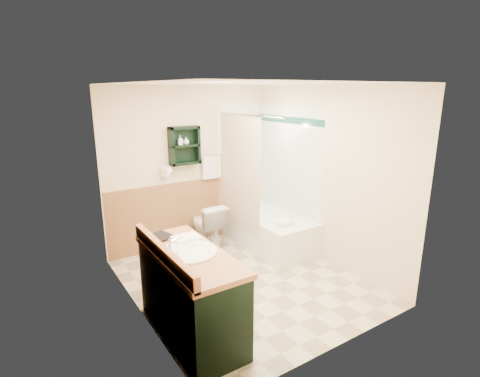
# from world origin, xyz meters

# --- Properties ---
(floor) EXTENTS (3.00, 3.00, 0.00)m
(floor) POSITION_xyz_m (0.00, 0.00, 0.00)
(floor) COLOR beige
(floor) RESTS_ON ground
(back_wall) EXTENTS (2.60, 0.04, 2.40)m
(back_wall) POSITION_xyz_m (0.00, 1.52, 1.20)
(back_wall) COLOR #F4E4BF
(back_wall) RESTS_ON ground
(left_wall) EXTENTS (0.04, 3.00, 2.40)m
(left_wall) POSITION_xyz_m (-1.32, 0.00, 1.20)
(left_wall) COLOR #F4E4BF
(left_wall) RESTS_ON ground
(right_wall) EXTENTS (0.04, 3.00, 2.40)m
(right_wall) POSITION_xyz_m (1.32, 0.00, 1.20)
(right_wall) COLOR #F4E4BF
(right_wall) RESTS_ON ground
(ceiling) EXTENTS (2.60, 3.00, 0.04)m
(ceiling) POSITION_xyz_m (0.00, 0.00, 2.42)
(ceiling) COLOR white
(ceiling) RESTS_ON back_wall
(wainscot_left) EXTENTS (2.98, 2.98, 1.00)m
(wainscot_left) POSITION_xyz_m (-1.29, 0.00, 0.50)
(wainscot_left) COLOR #A67343
(wainscot_left) RESTS_ON left_wall
(wainscot_back) EXTENTS (2.58, 2.58, 1.00)m
(wainscot_back) POSITION_xyz_m (0.00, 1.49, 0.50)
(wainscot_back) COLOR #A67343
(wainscot_back) RESTS_ON back_wall
(mirror_frame) EXTENTS (1.30, 1.30, 1.00)m
(mirror_frame) POSITION_xyz_m (-1.27, -0.55, 1.50)
(mirror_frame) COLOR #995D32
(mirror_frame) RESTS_ON left_wall
(mirror_glass) EXTENTS (1.20, 1.20, 0.90)m
(mirror_glass) POSITION_xyz_m (-1.27, -0.55, 1.50)
(mirror_glass) COLOR white
(mirror_glass) RESTS_ON left_wall
(tile_right) EXTENTS (1.50, 1.50, 2.10)m
(tile_right) POSITION_xyz_m (1.28, 0.75, 1.05)
(tile_right) COLOR white
(tile_right) RESTS_ON right_wall
(tile_back) EXTENTS (0.95, 0.95, 2.10)m
(tile_back) POSITION_xyz_m (1.03, 1.48, 1.05)
(tile_back) COLOR white
(tile_back) RESTS_ON back_wall
(tile_accent) EXTENTS (1.50, 1.50, 0.10)m
(tile_accent) POSITION_xyz_m (1.27, 0.75, 1.90)
(tile_accent) COLOR #134434
(tile_accent) RESTS_ON right_wall
(wall_shelf) EXTENTS (0.45, 0.15, 0.55)m
(wall_shelf) POSITION_xyz_m (-0.10, 1.41, 1.55)
(wall_shelf) COLOR black
(wall_shelf) RESTS_ON back_wall
(hair_dryer) EXTENTS (0.10, 0.24, 0.18)m
(hair_dryer) POSITION_xyz_m (-0.40, 1.43, 1.20)
(hair_dryer) COLOR white
(hair_dryer) RESTS_ON back_wall
(towel_bar) EXTENTS (0.40, 0.06, 0.40)m
(towel_bar) POSITION_xyz_m (0.35, 1.45, 1.35)
(towel_bar) COLOR white
(towel_bar) RESTS_ON back_wall
(curtain_rod) EXTENTS (0.03, 1.60, 0.03)m
(curtain_rod) POSITION_xyz_m (0.53, 0.75, 2.00)
(curtain_rod) COLOR silver
(curtain_rod) RESTS_ON back_wall
(shower_curtain) EXTENTS (1.05, 1.05, 1.70)m
(shower_curtain) POSITION_xyz_m (0.53, 0.92, 1.15)
(shower_curtain) COLOR beige
(shower_curtain) RESTS_ON curtain_rod
(vanity) EXTENTS (0.59, 1.36, 0.86)m
(vanity) POSITION_xyz_m (-0.99, -0.58, 0.43)
(vanity) COLOR black
(vanity) RESTS_ON ground
(bathtub) EXTENTS (0.75, 1.50, 0.50)m
(bathtub) POSITION_xyz_m (0.93, 0.71, 0.25)
(bathtub) COLOR white
(bathtub) RESTS_ON ground
(toilet) EXTENTS (0.40, 0.71, 0.69)m
(toilet) POSITION_xyz_m (0.12, 1.18, 0.35)
(toilet) COLOR white
(toilet) RESTS_ON ground
(counter_towel) EXTENTS (0.26, 0.20, 0.04)m
(counter_towel) POSITION_xyz_m (-0.89, -0.30, 0.88)
(counter_towel) COLOR white
(counter_towel) RESTS_ON vanity
(vanity_book) EXTENTS (0.18, 0.07, 0.25)m
(vanity_book) POSITION_xyz_m (-1.16, -0.11, 0.99)
(vanity_book) COLOR black
(vanity_book) RESTS_ON vanity
(tub_towel) EXTENTS (0.22, 0.18, 0.07)m
(tub_towel) POSITION_xyz_m (0.82, 0.24, 0.54)
(tub_towel) COLOR white
(tub_towel) RESTS_ON bathtub
(soap_bottle_a) EXTENTS (0.07, 0.14, 0.06)m
(soap_bottle_a) POSITION_xyz_m (-0.17, 1.40, 1.60)
(soap_bottle_a) COLOR white
(soap_bottle_a) RESTS_ON wall_shelf
(soap_bottle_b) EXTENTS (0.10, 0.12, 0.08)m
(soap_bottle_b) POSITION_xyz_m (-0.08, 1.40, 1.61)
(soap_bottle_b) COLOR white
(soap_bottle_b) RESTS_ON wall_shelf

